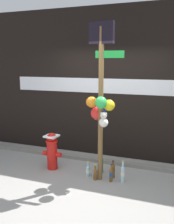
{
  "coord_description": "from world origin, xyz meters",
  "views": [
    {
      "loc": [
        1.33,
        -3.73,
        2.16
      ],
      "look_at": [
        -0.1,
        0.32,
        1.27
      ],
      "focal_mm": 38.87,
      "sensor_mm": 36.0,
      "label": 1
    }
  ],
  "objects_px": {
    "bottle_0": "(95,174)",
    "bottle_2": "(123,173)",
    "bottle_3": "(101,164)",
    "bottle_4": "(113,170)",
    "memorial_post": "(100,98)",
    "bottle_5": "(111,175)",
    "bottle_1": "(88,170)",
    "fire_hydrant": "(52,150)"
  },
  "relations": [
    {
      "from": "bottle_0",
      "to": "bottle_4",
      "type": "height_order",
      "value": "bottle_4"
    },
    {
      "from": "bottle_4",
      "to": "bottle_1",
      "type": "bearing_deg",
      "value": -168.75
    },
    {
      "from": "bottle_2",
      "to": "bottle_3",
      "type": "height_order",
      "value": "bottle_2"
    },
    {
      "from": "bottle_0",
      "to": "bottle_2",
      "type": "bearing_deg",
      "value": 9.26
    },
    {
      "from": "fire_hydrant",
      "to": "bottle_4",
      "type": "xyz_separation_m",
      "value": [
        1.27,
        0.02,
        -0.25
      ]
    },
    {
      "from": "bottle_0",
      "to": "bottle_2",
      "type": "xyz_separation_m",
      "value": [
        0.49,
        0.08,
        0.05
      ]
    },
    {
      "from": "memorial_post",
      "to": "bottle_3",
      "type": "bearing_deg",
      "value": 99.31
    },
    {
      "from": "bottle_1",
      "to": "bottle_4",
      "type": "bearing_deg",
      "value": 11.25
    },
    {
      "from": "bottle_5",
      "to": "fire_hydrant",
      "type": "bearing_deg",
      "value": 173.35
    },
    {
      "from": "memorial_post",
      "to": "bottle_5",
      "type": "xyz_separation_m",
      "value": [
        0.23,
        -0.04,
        -1.39
      ]
    },
    {
      "from": "bottle_2",
      "to": "bottle_3",
      "type": "bearing_deg",
      "value": 151.19
    },
    {
      "from": "bottle_5",
      "to": "bottle_1",
      "type": "bearing_deg",
      "value": 170.92
    },
    {
      "from": "bottle_3",
      "to": "bottle_4",
      "type": "distance_m",
      "value": 0.31
    },
    {
      "from": "bottle_1",
      "to": "bottle_2",
      "type": "relative_size",
      "value": 0.7
    },
    {
      "from": "bottle_2",
      "to": "bottle_4",
      "type": "relative_size",
      "value": 1.22
    },
    {
      "from": "memorial_post",
      "to": "bottle_5",
      "type": "bearing_deg",
      "value": -8.93
    },
    {
      "from": "bottle_2",
      "to": "memorial_post",
      "type": "bearing_deg",
      "value": -177.16
    },
    {
      "from": "bottle_3",
      "to": "bottle_4",
      "type": "bearing_deg",
      "value": -28.89
    },
    {
      "from": "bottle_5",
      "to": "memorial_post",
      "type": "bearing_deg",
      "value": 171.07
    },
    {
      "from": "bottle_2",
      "to": "bottle_1",
      "type": "bearing_deg",
      "value": 178.43
    },
    {
      "from": "bottle_0",
      "to": "bottle_3",
      "type": "height_order",
      "value": "bottle_3"
    },
    {
      "from": "bottle_1",
      "to": "bottle_2",
      "type": "bearing_deg",
      "value": -1.57
    },
    {
      "from": "bottle_2",
      "to": "bottle_5",
      "type": "bearing_deg",
      "value": -164.02
    },
    {
      "from": "fire_hydrant",
      "to": "bottle_3",
      "type": "bearing_deg",
      "value": 9.61
    },
    {
      "from": "memorial_post",
      "to": "bottle_1",
      "type": "relative_size",
      "value": 9.58
    },
    {
      "from": "bottle_0",
      "to": "bottle_4",
      "type": "bearing_deg",
      "value": 33.63
    },
    {
      "from": "memorial_post",
      "to": "bottle_2",
      "type": "xyz_separation_m",
      "value": [
        0.43,
        0.02,
        -1.36
      ]
    },
    {
      "from": "memorial_post",
      "to": "bottle_5",
      "type": "height_order",
      "value": "memorial_post"
    },
    {
      "from": "fire_hydrant",
      "to": "bottle_0",
      "type": "relative_size",
      "value": 2.53
    },
    {
      "from": "memorial_post",
      "to": "bottle_5",
      "type": "distance_m",
      "value": 1.41
    },
    {
      "from": "memorial_post",
      "to": "bottle_4",
      "type": "xyz_separation_m",
      "value": [
        0.22,
        0.13,
        -1.38
      ]
    },
    {
      "from": "bottle_3",
      "to": "bottle_4",
      "type": "height_order",
      "value": "bottle_3"
    },
    {
      "from": "bottle_0",
      "to": "bottle_1",
      "type": "xyz_separation_m",
      "value": [
        -0.18,
        0.1,
        -0.01
      ]
    },
    {
      "from": "bottle_0",
      "to": "bottle_5",
      "type": "distance_m",
      "value": 0.29
    },
    {
      "from": "memorial_post",
      "to": "bottle_2",
      "type": "height_order",
      "value": "memorial_post"
    },
    {
      "from": "bottle_0",
      "to": "bottle_3",
      "type": "relative_size",
      "value": 0.73
    },
    {
      "from": "memorial_post",
      "to": "fire_hydrant",
      "type": "bearing_deg",
      "value": 173.85
    },
    {
      "from": "bottle_1",
      "to": "bottle_5",
      "type": "bearing_deg",
      "value": -9.08
    },
    {
      "from": "bottle_2",
      "to": "bottle_5",
      "type": "xyz_separation_m",
      "value": [
        -0.2,
        -0.06,
        -0.03
      ]
    },
    {
      "from": "bottle_0",
      "to": "fire_hydrant",
      "type": "bearing_deg",
      "value": 170.07
    },
    {
      "from": "bottle_1",
      "to": "memorial_post",
      "type": "bearing_deg",
      "value": -9.23
    },
    {
      "from": "bottle_1",
      "to": "bottle_5",
      "type": "xyz_separation_m",
      "value": [
        0.47,
        -0.08,
        0.03
      ]
    }
  ]
}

